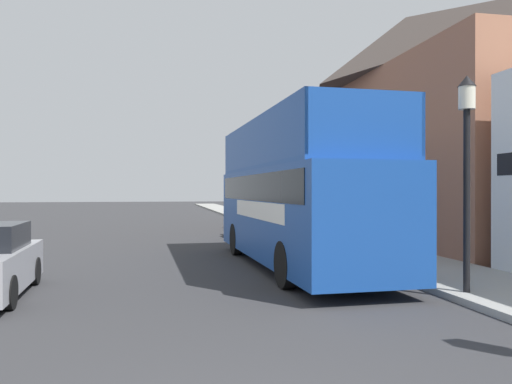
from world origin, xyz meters
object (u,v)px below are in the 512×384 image
(lamp_post_second, at_px, (331,151))
(lamp_post_third, at_px, (276,165))
(tour_bus, at_px, (295,203))
(lamp_post_nearest, at_px, (467,141))
(parked_car_ahead_of_bus, at_px, (260,223))

(lamp_post_second, height_order, lamp_post_third, lamp_post_second)
(tour_bus, distance_m, lamp_post_third, 12.38)
(lamp_post_nearest, xyz_separation_m, lamp_post_third, (0.18, 16.74, 0.35))
(tour_bus, height_order, lamp_post_third, lamp_post_third)
(tour_bus, bearing_deg, lamp_post_second, 54.90)
(tour_bus, height_order, parked_car_ahead_of_bus, tour_bus)
(tour_bus, height_order, lamp_post_nearest, lamp_post_nearest)
(lamp_post_third, bearing_deg, lamp_post_nearest, -90.63)
(tour_bus, height_order, lamp_post_second, lamp_post_second)
(tour_bus, xyz_separation_m, parked_car_ahead_of_bus, (0.64, 7.99, -1.10))
(tour_bus, relative_size, parked_car_ahead_of_bus, 2.15)
(tour_bus, relative_size, lamp_post_nearest, 2.28)
(lamp_post_nearest, xyz_separation_m, lamp_post_second, (0.21, 8.37, 0.47))
(parked_car_ahead_of_bus, bearing_deg, lamp_post_second, -70.70)
(lamp_post_third, bearing_deg, lamp_post_second, -89.83)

